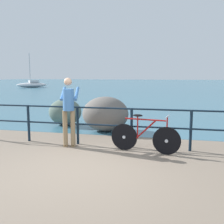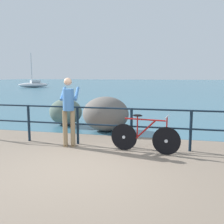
# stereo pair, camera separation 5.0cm
# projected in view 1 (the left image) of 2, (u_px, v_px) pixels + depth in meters

# --- Properties ---
(ground_plane) EXTENTS (120.00, 120.00, 0.10)m
(ground_plane) POSITION_uv_depth(u_px,v_px,m) (152.00, 95.00, 24.50)
(ground_plane) COLOR #756656
(sea_surface) EXTENTS (120.00, 90.00, 0.01)m
(sea_surface) POSITION_uv_depth(u_px,v_px,m) (162.00, 84.00, 51.32)
(sea_surface) COLOR #38667A
(sea_surface) RESTS_ON ground_plane
(promenade_railing) EXTENTS (7.34, 0.07, 1.02)m
(promenade_railing) POSITION_uv_depth(u_px,v_px,m) (104.00, 122.00, 6.71)
(promenade_railing) COLOR black
(promenade_railing) RESTS_ON ground_plane
(bicycle) EXTENTS (1.69, 0.48, 0.92)m
(bicycle) POSITION_uv_depth(u_px,v_px,m) (145.00, 136.00, 6.17)
(bicycle) COLOR black
(bicycle) RESTS_ON ground_plane
(person_at_railing) EXTENTS (0.54, 0.67, 1.78)m
(person_at_railing) POSITION_uv_depth(u_px,v_px,m) (69.00, 109.00, 6.58)
(person_at_railing) COLOR #8C7251
(person_at_railing) RESTS_ON ground_plane
(breakwater_boulder_main) EXTENTS (1.53, 1.26, 1.14)m
(breakwater_boulder_main) POSITION_uv_depth(u_px,v_px,m) (105.00, 114.00, 8.49)
(breakwater_boulder_main) COLOR #605B56
(breakwater_boulder_main) RESTS_ON ground
(breakwater_boulder_left) EXTENTS (1.22, 1.04, 0.97)m
(breakwater_boulder_left) POSITION_uv_depth(u_px,v_px,m) (65.00, 112.00, 9.55)
(breakwater_boulder_left) COLOR #54675B
(breakwater_boulder_left) RESTS_ON ground
(sailboat) EXTENTS (3.92, 4.13, 4.90)m
(sailboat) POSITION_uv_depth(u_px,v_px,m) (32.00, 85.00, 37.43)
(sailboat) COLOR white
(sailboat) RESTS_ON sea_surface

